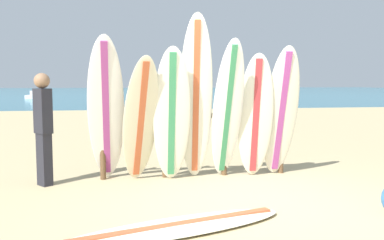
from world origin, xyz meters
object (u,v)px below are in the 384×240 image
object	(u,v)px
surfboard_leaning_center_left	(172,116)
surfboard_leaning_center	(196,99)
surfboard_leaning_far_left	(106,111)
surfboard_leaning_center_right	(227,111)
surfboard_leaning_right	(256,116)
beachgoer_standing	(43,124)
surfboard_leaning_left	(140,121)
surfboard_rack	(195,133)
surfboard_lying_on_sand	(178,227)
small_boat_offshore	(35,96)
surfboard_leaning_far_right	(281,112)

from	to	relation	value
surfboard_leaning_center_left	surfboard_leaning_center	world-z (taller)	surfboard_leaning_center
surfboard_leaning_far_left	surfboard_leaning_center_right	distance (m)	1.84
surfboard_leaning_right	beachgoer_standing	bearing A→B (deg)	179.26
surfboard_leaning_far_left	surfboard_leaning_left	size ratio (longest dim) A/B	1.15
surfboard_rack	surfboard_leaning_right	size ratio (longest dim) A/B	1.54
surfboard_leaning_far_left	beachgoer_standing	xyz separation A→B (m)	(-0.91, 0.02, -0.18)
surfboard_rack	beachgoer_standing	bearing A→B (deg)	-173.80
surfboard_lying_on_sand	surfboard_leaning_center_left	bearing A→B (deg)	85.25
surfboard_leaning_far_left	surfboard_lying_on_sand	xyz separation A→B (m)	(0.81, -2.14, -1.06)
surfboard_leaning_center_left	surfboard_leaning_center_right	size ratio (longest dim) A/B	0.95
surfboard_lying_on_sand	small_boat_offshore	bearing A→B (deg)	103.72
surfboard_leaning_left	surfboard_leaning_center	size ratio (longest dim) A/B	0.76
surfboard_leaning_center	small_boat_offshore	world-z (taller)	surfboard_leaning_center
surfboard_leaning_center	small_boat_offshore	bearing A→B (deg)	105.49
surfboard_rack	surfboard_leaning_left	size ratio (longest dim) A/B	1.58
surfboard_leaning_far_right	surfboard_lying_on_sand	xyz separation A→B (m)	(-1.94, -2.14, -1.01)
surfboard_rack	surfboard_lying_on_sand	xyz separation A→B (m)	(-0.59, -2.42, -0.68)
beachgoer_standing	surfboard_leaning_far_left	bearing A→B (deg)	-1.42
surfboard_leaning_right	surfboard_lying_on_sand	distance (m)	2.77
surfboard_leaning_right	small_boat_offshore	bearing A→B (deg)	107.07
surfboard_leaning_far_left	beachgoer_standing	distance (m)	0.92
surfboard_leaning_center_left	surfboard_leaning_center	size ratio (longest dim) A/B	0.81
surfboard_leaning_right	beachgoer_standing	xyz separation A→B (m)	(-3.22, 0.04, -0.07)
surfboard_leaning_left	surfboard_leaning_far_left	bearing A→B (deg)	167.09
surfboard_leaning_far_right	small_boat_offshore	distance (m)	33.93
surfboard_leaning_center_left	surfboard_leaning_center_right	xyz separation A→B (m)	(0.86, 0.01, 0.06)
surfboard_leaning_center_right	small_boat_offshore	world-z (taller)	surfboard_leaning_center_right
surfboard_leaning_far_right	surfboard_leaning_center	bearing A→B (deg)	-178.31
surfboard_rack	surfboard_leaning_center_right	size ratio (longest dim) A/B	1.40
surfboard_leaning_center_right	surfboard_lying_on_sand	size ratio (longest dim) A/B	0.85
surfboard_leaning_far_left	surfboard_leaning_far_right	size ratio (longest dim) A/B	1.05
surfboard_leaning_center_left	surfboard_leaning_center_right	world-z (taller)	surfboard_leaning_center_right
surfboard_rack	surfboard_lying_on_sand	world-z (taller)	surfboard_rack
surfboard_leaning_center_right	surfboard_leaning_right	world-z (taller)	surfboard_leaning_center_right
surfboard_leaning_center_left	beachgoer_standing	world-z (taller)	surfboard_leaning_center_left
surfboard_leaning_far_left	small_boat_offshore	world-z (taller)	surfboard_leaning_far_left
surfboard_leaning_left	surfboard_leaning_center_right	distance (m)	1.33
surfboard_leaning_left	surfboard_lying_on_sand	distance (m)	2.25
surfboard_rack	surfboard_leaning_far_left	distance (m)	1.47
surfboard_leaning_center	surfboard_lying_on_sand	size ratio (longest dim) A/B	0.99
surfboard_leaning_far_left	surfboard_leaning_left	bearing A→B (deg)	-12.91
surfboard_leaning_center	surfboard_leaning_center_right	xyz separation A→B (m)	(0.48, -0.07, -0.18)
surfboard_rack	surfboard_leaning_right	world-z (taller)	surfboard_leaning_right
surfboard_leaning_left	surfboard_leaning_right	distance (m)	1.81
surfboard_leaning_far_right	surfboard_lying_on_sand	distance (m)	3.06
surfboard_leaning_center_right	small_boat_offshore	bearing A→B (deg)	106.24
surfboard_rack	surfboard_leaning_right	bearing A→B (deg)	-17.56
surfboard_rack	surfboard_leaning_far_left	xyz separation A→B (m)	(-1.39, -0.27, 0.38)
surfboard_leaning_right	surfboard_leaning_center_left	bearing A→B (deg)	-175.39
surfboard_leaning_center	surfboard_leaning_right	distance (m)	1.00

